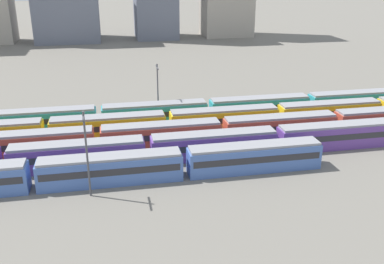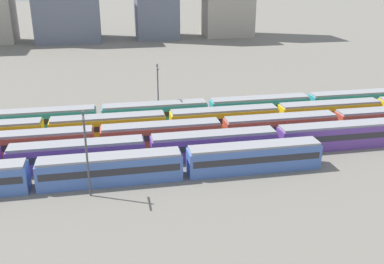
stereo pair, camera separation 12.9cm
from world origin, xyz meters
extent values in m
cube|color=#4C70BC|center=(19.21, 0.00, 1.70)|extent=(18.00, 3.00, 3.40)
cube|color=#2D2D33|center=(19.21, 0.00, 2.11)|extent=(17.20, 3.06, 0.90)
cube|color=#939399|center=(19.21, 0.00, 3.57)|extent=(17.60, 2.70, 0.35)
cube|color=#4C70BC|center=(38.11, 0.00, 1.70)|extent=(18.00, 3.00, 3.40)
cube|color=#2D2D33|center=(38.11, 0.00, 2.11)|extent=(17.20, 3.06, 0.90)
cube|color=#939399|center=(38.11, 0.00, 3.57)|extent=(17.60, 2.70, 0.35)
cube|color=#6B429E|center=(14.95, 5.20, 1.70)|extent=(18.00, 3.00, 3.40)
cube|color=#2D2D33|center=(14.95, 5.20, 2.11)|extent=(17.20, 3.06, 0.90)
cube|color=#939399|center=(14.95, 5.20, 3.57)|extent=(17.60, 2.70, 0.35)
cube|color=#6B429E|center=(33.85, 5.20, 1.70)|extent=(18.00, 3.00, 3.40)
cube|color=#2D2D33|center=(33.85, 5.20, 2.11)|extent=(17.20, 3.06, 0.90)
cube|color=#939399|center=(33.85, 5.20, 3.57)|extent=(17.60, 2.70, 0.35)
cube|color=#6B429E|center=(52.75, 5.20, 1.70)|extent=(18.00, 3.00, 3.40)
cube|color=#2D2D33|center=(52.75, 5.20, 2.11)|extent=(17.20, 3.06, 0.90)
cube|color=#939399|center=(52.75, 5.20, 3.57)|extent=(17.60, 2.70, 0.35)
cube|color=#BC4C38|center=(8.06, 10.40, 1.70)|extent=(18.00, 3.00, 3.40)
cube|color=#2D2D33|center=(8.06, 10.40, 2.11)|extent=(17.20, 3.06, 0.90)
cube|color=#939399|center=(8.06, 10.40, 3.57)|extent=(17.60, 2.70, 0.35)
cube|color=#BC4C38|center=(26.96, 10.40, 1.70)|extent=(18.00, 3.00, 3.40)
cube|color=#2D2D33|center=(26.96, 10.40, 2.11)|extent=(17.20, 3.06, 0.90)
cube|color=#939399|center=(26.96, 10.40, 3.57)|extent=(17.60, 2.70, 0.35)
cube|color=#BC4C38|center=(45.86, 10.40, 1.70)|extent=(18.00, 3.00, 3.40)
cube|color=#2D2D33|center=(45.86, 10.40, 2.11)|extent=(17.20, 3.06, 0.90)
cube|color=#939399|center=(45.86, 10.40, 3.57)|extent=(17.60, 2.70, 0.35)
cube|color=yellow|center=(19.22, 15.60, 1.70)|extent=(18.00, 3.00, 3.40)
cube|color=#2D2D33|center=(19.22, 15.60, 2.11)|extent=(17.20, 3.06, 0.90)
cube|color=#939399|center=(19.22, 15.60, 3.57)|extent=(17.60, 2.70, 0.35)
cube|color=yellow|center=(38.12, 15.60, 1.70)|extent=(18.00, 3.00, 3.40)
cube|color=#2D2D33|center=(38.12, 15.60, 2.11)|extent=(17.20, 3.06, 0.90)
cube|color=#939399|center=(38.12, 15.60, 3.57)|extent=(17.60, 2.70, 0.35)
cube|color=yellow|center=(57.02, 15.60, 1.70)|extent=(18.00, 3.00, 3.40)
cube|color=#2D2D33|center=(57.02, 15.60, 2.11)|extent=(17.20, 3.06, 0.90)
cube|color=#939399|center=(57.02, 15.60, 3.57)|extent=(17.60, 2.70, 0.35)
cube|color=teal|center=(8.28, 20.80, 1.70)|extent=(18.00, 3.00, 3.40)
cube|color=#2D2D33|center=(8.28, 20.80, 2.11)|extent=(17.20, 3.06, 0.90)
cube|color=#939399|center=(8.28, 20.80, 3.57)|extent=(17.60, 2.70, 0.35)
cube|color=teal|center=(27.18, 20.80, 1.70)|extent=(18.00, 3.00, 3.40)
cube|color=#2D2D33|center=(27.18, 20.80, 2.11)|extent=(17.20, 3.06, 0.90)
cube|color=#939399|center=(27.18, 20.80, 3.57)|extent=(17.60, 2.70, 0.35)
cube|color=teal|center=(46.08, 20.80, 1.70)|extent=(18.00, 3.00, 3.40)
cube|color=#2D2D33|center=(46.08, 20.80, 2.11)|extent=(17.20, 3.06, 0.90)
cube|color=#939399|center=(46.08, 20.80, 3.57)|extent=(17.60, 2.70, 0.35)
cube|color=teal|center=(64.98, 20.80, 1.70)|extent=(18.00, 3.00, 3.40)
cube|color=#2D2D33|center=(64.98, 20.80, 2.11)|extent=(17.20, 3.06, 0.90)
cube|color=#939399|center=(64.98, 20.80, 3.57)|extent=(17.60, 2.70, 0.35)
cylinder|color=#4C4C51|center=(16.65, -2.98, 5.33)|extent=(0.24, 0.24, 10.67)
cube|color=#47474C|center=(16.65, -2.98, 10.07)|extent=(0.16, 3.20, 0.16)
cylinder|color=#4C4C51|center=(28.14, 23.67, 4.95)|extent=(0.24, 0.24, 9.90)
cube|color=#47474C|center=(28.14, 23.67, 9.30)|extent=(0.16, 3.20, 0.16)
camera|label=1|loc=(19.61, -50.90, 26.01)|focal=41.10mm
camera|label=2|loc=(19.74, -50.93, 26.01)|focal=41.10mm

